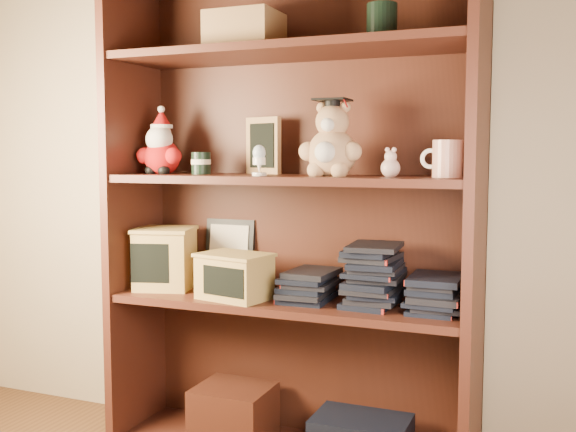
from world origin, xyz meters
The scene contains 16 objects.
bookcase centered at (-0.04, 1.36, 0.78)m, with size 1.20×0.35×1.60m.
shelf_lower centered at (-0.04, 1.30, 0.54)m, with size 1.14×0.33×0.02m.
shelf_upper centered at (-0.04, 1.30, 0.94)m, with size 1.14×0.33×0.02m.
santa_plush centered at (-0.51, 1.30, 1.04)m, with size 0.17×0.12×0.24m.
teachers_tin centered at (-0.35, 1.30, 0.99)m, with size 0.07×0.07×0.07m.
chalkboard_plaque centered at (-0.18, 1.42, 1.04)m, with size 0.15×0.11×0.19m.
egg_cup centered at (-0.11, 1.23, 1.00)m, with size 0.05×0.05×0.10m.
grad_teddy_bear centered at (0.11, 1.30, 1.04)m, with size 0.20×0.17×0.25m.
pink_figurine centered at (0.29, 1.30, 0.98)m, with size 0.06×0.06×0.09m.
teacher_mug centered at (0.46, 1.31, 1.00)m, with size 0.12×0.09×0.11m.
certificate_frame centered at (-0.32, 1.44, 0.67)m, with size 0.19×0.05×0.24m.
treats_box centered at (-0.50, 1.30, 0.66)m, with size 0.24×0.24×0.21m.
pencils_box centered at (-0.20, 1.24, 0.63)m, with size 0.26×0.21×0.15m.
book_stack_left centered at (0.04, 1.30, 0.60)m, with size 0.14×0.20×0.10m.
book_stack_mid centered at (0.25, 1.30, 0.65)m, with size 0.14×0.20×0.19m.
book_stack_right centered at (0.44, 1.30, 0.61)m, with size 0.14×0.20×0.11m.
Camera 1 is at (0.77, -0.68, 1.02)m, focal length 42.00 mm.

